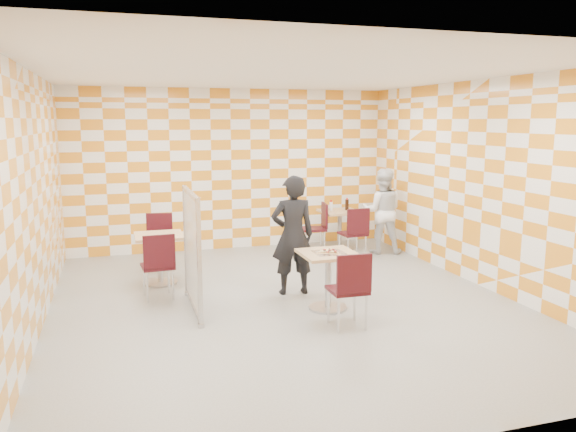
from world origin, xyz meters
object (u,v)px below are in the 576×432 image
object	(u,v)px
empty_table	(160,250)
chair_second_side	(319,224)
man_white	(382,211)
soda_bottle	(347,205)
man_dark	(293,235)
chair_second_front	(355,229)
chair_main_front	(350,285)
main_table	(328,271)
sport_bottle	(331,206)
chair_empty_far	(159,237)
partition	(192,250)
second_table	(340,223)
chair_empty_near	(158,261)

from	to	relation	value
empty_table	chair_second_side	world-z (taller)	chair_second_side
man_white	soda_bottle	size ratio (longest dim) A/B	6.77
man_dark	soda_bottle	distance (m)	2.98
chair_second_side	man_white	xyz separation A→B (m)	(1.11, -0.33, 0.23)
chair_second_side	soda_bottle	bearing A→B (deg)	13.49
chair_second_front	chair_second_side	distance (m)	0.81
man_white	chair_main_front	bearing A→B (deg)	79.56
chair_second_side	soda_bottle	world-z (taller)	soda_bottle
chair_second_front	main_table	bearing A→B (deg)	-121.24
chair_main_front	man_white	distance (m)	4.03
sport_bottle	soda_bottle	world-z (taller)	soda_bottle
chair_second_front	chair_empty_far	size ratio (longest dim) A/B	1.00
chair_main_front	soda_bottle	distance (m)	4.23
empty_table	chair_second_front	xyz separation A→B (m)	(3.37, 0.48, 0.04)
partition	sport_bottle	xyz separation A→B (m)	(2.95, 2.72, 0.05)
chair_main_front	partition	bearing A→B (deg)	143.66
chair_main_front	sport_bottle	xyz separation A→B (m)	(1.30, 3.93, 0.29)
partition	soda_bottle	size ratio (longest dim) A/B	6.74
main_table	partition	world-z (taller)	partition
chair_second_side	man_dark	bearing A→B (deg)	-118.55
empty_table	chair_empty_far	distance (m)	0.80
main_table	man_dark	size ratio (longest dim) A/B	0.45
sport_bottle	main_table	bearing A→B (deg)	-111.96
soda_bottle	sport_bottle	bearing A→B (deg)	173.15
man_white	soda_bottle	xyz separation A→B (m)	(-0.50, 0.47, 0.07)
chair_second_side	second_table	bearing A→B (deg)	13.29
main_table	chair_second_front	size ratio (longest dim) A/B	0.81
chair_empty_near	soda_bottle	xyz separation A→B (m)	(3.64, 2.12, 0.31)
man_white	man_dark	bearing A→B (deg)	60.27
second_table	chair_empty_far	size ratio (longest dim) A/B	0.81
man_dark	man_white	world-z (taller)	man_dark
partition	chair_second_side	bearing A→B (deg)	43.77
chair_main_front	chair_second_side	bearing A→B (deg)	75.20
empty_table	main_table	bearing A→B (deg)	-42.37
partition	soda_bottle	bearing A→B (deg)	39.42
second_table	chair_empty_near	distance (m)	4.06
second_table	sport_bottle	bearing A→B (deg)	152.95
empty_table	chair_second_front	size ratio (longest dim) A/B	0.81
chair_empty_far	partition	distance (m)	2.19
main_table	partition	xyz separation A→B (m)	(-1.68, 0.45, 0.28)
chair_second_side	chair_empty_far	size ratio (longest dim) A/B	1.00
chair_second_side	chair_main_front	bearing A→B (deg)	-104.80
chair_second_side	chair_empty_near	bearing A→B (deg)	-146.87
second_table	sport_bottle	distance (m)	0.37
partition	sport_bottle	world-z (taller)	partition
chair_second_front	partition	size ratio (longest dim) A/B	0.60
man_dark	chair_empty_near	bearing A→B (deg)	-2.65
empty_table	chair_main_front	size ratio (longest dim) A/B	0.81
chair_empty_near	partition	size ratio (longest dim) A/B	0.60
chair_main_front	chair_second_front	xyz separation A→B (m)	(1.41, 3.05, 0.00)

